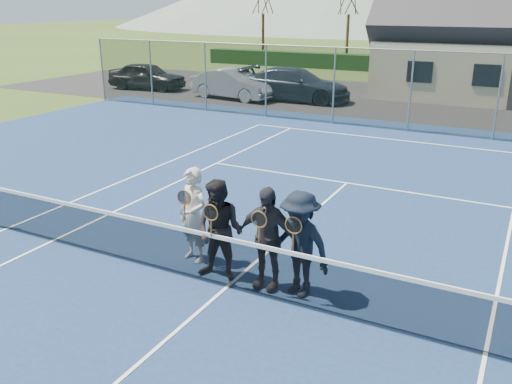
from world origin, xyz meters
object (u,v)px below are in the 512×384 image
player_b (220,231)px  player_c (266,238)px  car_b (233,84)px  car_c (295,85)px  tennis_net (226,260)px  player_a (193,215)px  car_a (147,76)px  player_d (300,244)px

player_b → player_c: (0.84, 0.10, 0.00)m
car_b → car_c: 3.14m
tennis_net → player_b: 0.53m
player_b → player_c: size_ratio=1.00×
tennis_net → player_a: size_ratio=6.49×
player_c → player_b: bearing=-173.0°
car_c → tennis_net: bearing=-161.3°
car_b → tennis_net: 19.46m
tennis_net → player_b: (-0.27, 0.26, 0.38)m
player_a → player_c: bearing=-10.2°
car_b → player_b: player_b is taller
car_a → player_b: (15.18, -17.23, 0.17)m
car_a → car_c: bearing=-93.6°
car_a → player_a: (14.38, -16.83, 0.18)m
car_c → player_a: bearing=-163.8°
player_a → player_b: bearing=-26.4°
car_a → car_c: size_ratio=0.79×
player_a → player_c: (1.65, -0.30, -0.00)m
car_c → tennis_net: car_c is taller
tennis_net → player_c: player_c is taller
tennis_net → car_b: bearing=119.4°
car_a → player_b: 22.97m
player_b → car_c: bearing=109.6°
player_c → car_b: bearing=121.4°
player_c → player_d: same height
player_a → car_c: bearing=107.6°
car_a → player_a: 22.14m
car_c → player_b: size_ratio=3.06×
tennis_net → player_c: bearing=32.3°
player_a → player_c: size_ratio=1.00×
car_c → tennis_net: (6.55, -17.89, -0.26)m
car_a → tennis_net: size_ratio=0.38×
player_a → player_d: same height
car_a → player_d: bearing=-142.0°
car_a → player_c: size_ratio=2.43×
car_b → car_c: size_ratio=0.81×
car_c → player_a: 18.08m
car_b → player_c: 19.44m
player_b → player_d: size_ratio=1.00×
car_a → tennis_net: (15.45, -17.49, -0.21)m
car_c → player_b: bearing=-161.8°
car_c → player_a: (5.48, -17.23, 0.12)m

